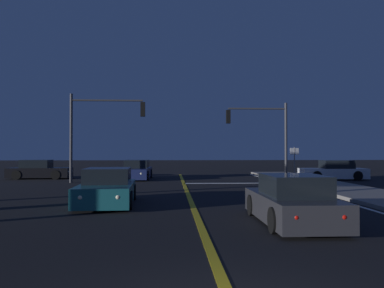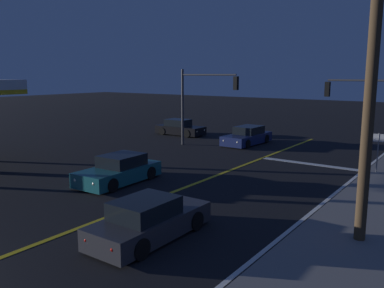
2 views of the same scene
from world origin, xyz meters
name	(u,v)px [view 1 (image 1 of 2)]	position (x,y,z in m)	size (l,w,h in m)	color
lane_line_center	(192,204)	(0.00, 10.82, 0.01)	(0.20, 36.79, 0.01)	gold
lane_line_edge_right	(347,203)	(5.92, 10.82, 0.01)	(0.16, 36.79, 0.01)	white
stop_bar	(234,183)	(3.09, 20.14, 0.01)	(6.17, 0.50, 0.01)	white
car_parked_curb_teal	(107,189)	(-3.14, 10.82, 0.58)	(2.12, 4.43, 1.34)	#195960
car_distant_tail_white	(334,171)	(10.36, 22.69, 0.58)	(4.48, 1.95, 1.34)	silver
car_side_waiting_navy	(137,171)	(-3.17, 24.04, 0.58)	(2.04, 4.74, 1.34)	navy
car_far_approaching_black	(39,171)	(-10.13, 24.83, 0.58)	(4.31, 1.90, 1.34)	black
car_mid_block_charcoal	(292,202)	(2.52, 6.63, 0.58)	(1.85, 4.41, 1.34)	#2D2D33
traffic_signal_near_right	(263,128)	(5.41, 22.44, 3.51)	(4.14, 0.28, 5.22)	#38383D
traffic_signal_far_left	(99,123)	(-5.25, 21.04, 3.75)	(4.66, 0.28, 5.54)	#38383D
street_sign_corner	(294,159)	(6.67, 19.64, 1.49)	(0.56, 0.12, 2.20)	slate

